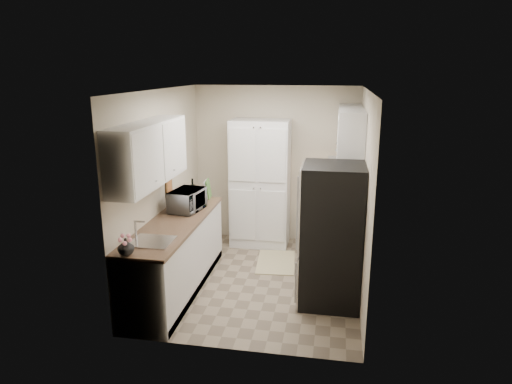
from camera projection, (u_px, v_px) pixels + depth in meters
ground at (259, 280)px, 6.14m from camera, size 3.20×3.20×0.00m
room_shell at (257, 161)px, 5.71m from camera, size 2.64×3.24×2.52m
pantry_cabinet at (260, 184)px, 7.16m from camera, size 0.90×0.55×2.00m
base_cabinet_left at (176, 257)px, 5.78m from camera, size 0.60×2.30×0.88m
countertop_left at (175, 223)px, 5.66m from camera, size 0.63×2.33×0.04m
base_cabinet_right at (335, 224)px, 6.99m from camera, size 0.60×0.80×0.88m
countertop_right at (337, 195)px, 6.87m from camera, size 0.63×0.83×0.04m
electric_range at (334, 241)px, 6.22m from camera, size 0.71×0.78×1.13m
refrigerator at (331, 235)px, 5.37m from camera, size 0.70×0.72×1.70m
microwave at (187, 200)px, 6.04m from camera, size 0.42×0.56×0.28m
wine_bottle at (193, 191)px, 6.42m from camera, size 0.08×0.08×0.31m
flower_vase at (126, 247)px, 4.62m from camera, size 0.17×0.17×0.17m
cutting_board at (209, 189)px, 6.64m from camera, size 0.04×0.22×0.27m
toaster_oven at (336, 185)px, 6.98m from camera, size 0.34×0.39×0.20m
fruit_basket at (335, 175)px, 6.93m from camera, size 0.35×0.35×0.12m
kitchen_mat at (276, 262)px, 6.69m from camera, size 0.61×0.91×0.01m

